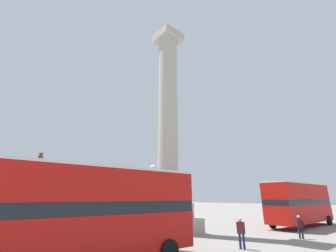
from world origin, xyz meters
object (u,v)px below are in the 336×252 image
(bus_b, at_px, (85,210))
(monument_column, at_px, (168,141))
(pedestrian_by_plinth, at_px, (300,226))
(street_lamp, at_px, (153,193))
(pedestrian_near_lamp, at_px, (241,231))
(bus_a, at_px, (299,202))
(equestrian_statue, at_px, (31,216))

(bus_b, bearing_deg, monument_column, 32.28)
(monument_column, relative_size, pedestrian_by_plinth, 13.12)
(street_lamp, height_order, pedestrian_near_lamp, street_lamp)
(monument_column, height_order, street_lamp, monument_column)
(bus_a, height_order, pedestrian_near_lamp, bus_a)
(monument_column, xyz_separation_m, street_lamp, (-3.31, -2.21, -4.97))
(bus_b, xyz_separation_m, equestrian_statue, (-0.71, 8.24, -0.66))
(equestrian_statue, height_order, pedestrian_by_plinth, equestrian_statue)
(bus_a, relative_size, equestrian_statue, 1.79)
(equestrian_statue, distance_m, pedestrian_by_plinth, 19.64)
(equestrian_statue, distance_m, pedestrian_near_lamp, 14.15)
(street_lamp, distance_m, pedestrian_near_lamp, 6.53)
(bus_a, bearing_deg, street_lamp, 168.96)
(equestrian_statue, bearing_deg, pedestrian_by_plinth, -21.15)
(equestrian_statue, height_order, pedestrian_near_lamp, equestrian_statue)
(street_lamp, bearing_deg, equestrian_statue, 145.18)
(pedestrian_near_lamp, height_order, pedestrian_by_plinth, pedestrian_near_lamp)
(street_lamp, xyz_separation_m, pedestrian_near_lamp, (2.72, -5.49, -2.26))
(bus_a, relative_size, pedestrian_by_plinth, 6.74)
(equestrian_statue, bearing_deg, bus_a, -5.58)
(monument_column, relative_size, equestrian_statue, 3.48)
(bus_b, distance_m, pedestrian_near_lamp, 9.30)
(bus_a, height_order, equestrian_statue, equestrian_statue)
(bus_b, relative_size, pedestrian_by_plinth, 6.69)
(equestrian_statue, distance_m, street_lamp, 8.58)
(monument_column, bearing_deg, bus_b, -149.48)
(bus_a, bearing_deg, equestrian_statue, 161.36)
(monument_column, xyz_separation_m, bus_a, (13.85, -5.65, -5.76))
(bus_b, relative_size, equestrian_statue, 1.78)
(pedestrian_by_plinth, bearing_deg, street_lamp, 1.96)
(bus_b, relative_size, pedestrian_near_lamp, 6.30)
(monument_column, height_order, equestrian_statue, monument_column)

